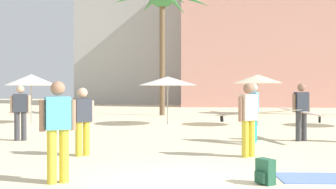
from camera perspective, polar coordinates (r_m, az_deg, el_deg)
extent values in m
cube|color=#DB9989|center=(40.44, 15.94, 8.56)|extent=(18.85, 8.89, 14.31)
cylinder|color=brown|center=(23.92, -0.89, 6.21)|extent=(0.33, 0.33, 7.76)
cone|color=#387A3D|center=(25.94, 1.18, 13.45)|extent=(1.54, 2.55, 1.31)
cone|color=#387A3D|center=(26.07, -2.63, 13.58)|extent=(1.77, 2.48, 1.15)
cylinder|color=gray|center=(17.30, -0.05, -0.91)|extent=(0.06, 0.06, 2.18)
cone|color=white|center=(17.30, -0.05, 2.04)|extent=(2.66, 2.66, 0.40)
cylinder|color=gray|center=(19.01, -19.78, -0.61)|extent=(0.06, 0.06, 2.31)
cone|color=white|center=(19.02, -19.79, 2.09)|extent=(2.36, 2.36, 0.52)
cylinder|color=gray|center=(17.19, 13.25, -0.82)|extent=(0.06, 0.06, 2.26)
cone|color=beige|center=(17.20, 13.26, 2.31)|extent=(2.17, 2.17, 0.38)
cube|color=#6684E0|center=(7.40, 22.42, -11.50)|extent=(1.68, 0.94, 0.01)
cube|color=#24583F|center=(6.64, 14.40, -11.08)|extent=(0.32, 0.35, 0.42)
cube|color=#1D4732|center=(6.58, 13.65, -11.95)|extent=(0.17, 0.20, 0.18)
cylinder|color=teal|center=(11.80, 12.82, -4.78)|extent=(0.20, 0.20, 0.89)
cylinder|color=teal|center=(11.60, 12.61, -4.87)|extent=(0.20, 0.20, 0.89)
cube|color=#4CB2DB|center=(11.65, 12.72, -1.16)|extent=(0.34, 0.45, 0.60)
sphere|color=beige|center=(11.65, 12.73, 1.01)|extent=(0.31, 0.31, 0.24)
cylinder|color=beige|center=(11.90, 12.97, -1.29)|extent=(0.13, 0.13, 0.57)
cylinder|color=beige|center=(11.41, 12.46, -1.37)|extent=(0.13, 0.13, 0.57)
ellipsoid|color=beige|center=(11.37, 12.92, -2.69)|extent=(2.53, 1.53, 0.31)
ellipsoid|color=#A38026|center=(11.37, 12.92, -2.69)|extent=(2.54, 1.56, 0.28)
cube|color=black|center=(11.79, 8.05, -3.62)|extent=(0.11, 0.07, 0.19)
cylinder|color=#3D3D42|center=(12.34, 18.92, -4.53)|extent=(0.20, 0.20, 0.91)
cylinder|color=#3D3D42|center=(12.44, 19.70, -4.49)|extent=(0.20, 0.20, 0.91)
cube|color=#333842|center=(12.35, 19.33, -1.03)|extent=(0.45, 0.33, 0.60)
sphere|color=#936B51|center=(12.34, 19.34, 1.01)|extent=(0.30, 0.30, 0.24)
cylinder|color=#936B51|center=(12.21, 18.34, -1.21)|extent=(0.13, 0.13, 0.57)
cylinder|color=#936B51|center=(12.48, 20.29, -1.18)|extent=(0.13, 0.13, 0.57)
ellipsoid|color=beige|center=(12.65, 18.99, -2.38)|extent=(0.99, 3.08, 0.19)
ellipsoid|color=#B24637|center=(12.65, 18.99, -2.38)|extent=(1.02, 3.10, 0.15)
cube|color=black|center=(11.58, 21.75, -3.51)|extent=(0.04, 0.11, 0.18)
cylinder|color=gold|center=(9.21, 12.36, -6.43)|extent=(0.22, 0.22, 0.85)
cylinder|color=gold|center=(9.06, 11.47, -6.53)|extent=(0.22, 0.22, 0.85)
cube|color=beige|center=(9.07, 11.93, -1.90)|extent=(0.45, 0.42, 0.61)
sphere|color=#936B51|center=(9.07, 11.93, 0.91)|extent=(0.34, 0.34, 0.24)
cylinder|color=#936B51|center=(9.26, 13.01, -2.06)|extent=(0.14, 0.14, 0.58)
cylinder|color=#936B51|center=(8.90, 10.80, -2.17)|extent=(0.14, 0.14, 0.58)
cylinder|color=gold|center=(9.37, -12.13, -6.45)|extent=(0.23, 0.23, 0.81)
cylinder|color=gold|center=(9.28, -13.23, -6.52)|extent=(0.23, 0.23, 0.81)
cube|color=#333842|center=(9.26, -12.69, -2.31)|extent=(0.44, 0.44, 0.55)
sphere|color=#D1A889|center=(9.25, -12.69, 0.26)|extent=(0.34, 0.34, 0.24)
cylinder|color=#D1A889|center=(9.38, -11.32, -2.49)|extent=(0.14, 0.14, 0.52)
cylinder|color=#D1A889|center=(9.15, -14.08, -2.58)|extent=(0.14, 0.14, 0.52)
cylinder|color=#3D3D42|center=(12.65, -20.78, -4.46)|extent=(0.20, 0.20, 0.88)
cylinder|color=#3D3D42|center=(12.67, -21.68, -4.46)|extent=(0.20, 0.20, 0.88)
cube|color=#333842|center=(12.62, -21.24, -1.18)|extent=(0.45, 0.34, 0.57)
sphere|color=#D1A889|center=(12.61, -21.25, 0.74)|extent=(0.31, 0.31, 0.24)
cylinder|color=#D1A889|center=(12.59, -20.11, -1.35)|extent=(0.13, 0.13, 0.54)
cylinder|color=#D1A889|center=(12.65, -22.36, -1.35)|extent=(0.13, 0.13, 0.54)
cylinder|color=gold|center=(6.73, -15.30, -8.84)|extent=(0.22, 0.22, 0.90)
cylinder|color=gold|center=(6.70, -17.00, -8.89)|extent=(0.22, 0.22, 0.90)
cube|color=#4CB2DB|center=(6.63, -16.17, -2.68)|extent=(0.46, 0.39, 0.55)
sphere|color=#936B51|center=(6.62, -16.18, 0.90)|extent=(0.33, 0.33, 0.24)
cylinder|color=#936B51|center=(6.68, -14.05, -2.96)|extent=(0.14, 0.14, 0.52)
cylinder|color=#936B51|center=(6.60, -18.31, -3.02)|extent=(0.14, 0.14, 0.52)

